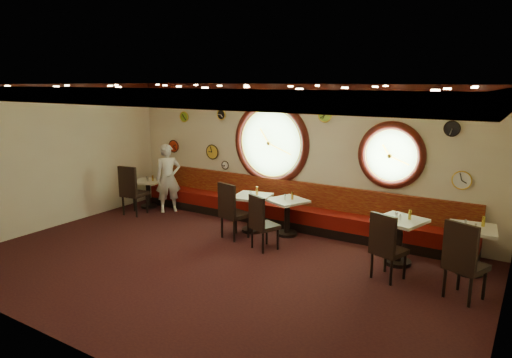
# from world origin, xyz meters

# --- Properties ---
(floor) EXTENTS (9.00, 6.00, 0.00)m
(floor) POSITION_xyz_m (0.00, 0.00, 0.00)
(floor) COLOR black
(floor) RESTS_ON ground
(ceiling) EXTENTS (9.00, 6.00, 0.02)m
(ceiling) POSITION_xyz_m (0.00, 0.00, 3.20)
(ceiling) COLOR #BA8634
(ceiling) RESTS_ON wall_back
(wall_back) EXTENTS (9.00, 0.02, 3.20)m
(wall_back) POSITION_xyz_m (0.00, 3.00, 1.60)
(wall_back) COLOR beige
(wall_back) RESTS_ON floor
(wall_front) EXTENTS (9.00, 0.02, 3.20)m
(wall_front) POSITION_xyz_m (0.00, -3.00, 1.60)
(wall_front) COLOR beige
(wall_front) RESTS_ON floor
(wall_left) EXTENTS (0.02, 6.00, 3.20)m
(wall_left) POSITION_xyz_m (-4.50, 0.00, 1.60)
(wall_left) COLOR beige
(wall_left) RESTS_ON floor
(wall_right) EXTENTS (0.02, 6.00, 3.20)m
(wall_right) POSITION_xyz_m (4.50, 0.00, 1.60)
(wall_right) COLOR beige
(wall_right) RESTS_ON floor
(molding_back) EXTENTS (9.00, 0.10, 0.18)m
(molding_back) POSITION_xyz_m (0.00, 2.95, 3.11)
(molding_back) COLOR #370E0A
(molding_back) RESTS_ON wall_back
(molding_front) EXTENTS (9.00, 0.10, 0.18)m
(molding_front) POSITION_xyz_m (0.00, -2.95, 3.11)
(molding_front) COLOR #370E0A
(molding_front) RESTS_ON wall_back
(molding_left) EXTENTS (0.10, 6.00, 0.18)m
(molding_left) POSITION_xyz_m (-4.45, 0.00, 3.11)
(molding_left) COLOR #370E0A
(molding_left) RESTS_ON wall_back
(banquette_base) EXTENTS (8.00, 0.55, 0.20)m
(banquette_base) POSITION_xyz_m (0.00, 2.72, 0.10)
(banquette_base) COLOR black
(banquette_base) RESTS_ON floor
(banquette_seat) EXTENTS (8.00, 0.55, 0.30)m
(banquette_seat) POSITION_xyz_m (0.00, 2.72, 0.35)
(banquette_seat) COLOR #5D0B07
(banquette_seat) RESTS_ON banquette_base
(banquette_back) EXTENTS (8.00, 0.10, 0.55)m
(banquette_back) POSITION_xyz_m (0.00, 2.94, 0.75)
(banquette_back) COLOR #5C070D
(banquette_back) RESTS_ON wall_back
(porthole_left_glass) EXTENTS (1.66, 0.02, 1.66)m
(porthole_left_glass) POSITION_xyz_m (-0.60, 3.00, 1.85)
(porthole_left_glass) COLOR #7AAF69
(porthole_left_glass) RESTS_ON wall_back
(porthole_left_frame) EXTENTS (1.98, 0.18, 1.98)m
(porthole_left_frame) POSITION_xyz_m (-0.60, 2.98, 1.85)
(porthole_left_frame) COLOR #370E0A
(porthole_left_frame) RESTS_ON wall_back
(porthole_left_ring) EXTENTS (1.61, 0.03, 1.61)m
(porthole_left_ring) POSITION_xyz_m (-0.60, 2.95, 1.85)
(porthole_left_ring) COLOR yellow
(porthole_left_ring) RESTS_ON wall_back
(porthole_right_glass) EXTENTS (1.10, 0.02, 1.10)m
(porthole_right_glass) POSITION_xyz_m (2.20, 3.00, 1.80)
(porthole_right_glass) COLOR #7AAF69
(porthole_right_glass) RESTS_ON wall_back
(porthole_right_frame) EXTENTS (1.38, 0.18, 1.38)m
(porthole_right_frame) POSITION_xyz_m (2.20, 2.98, 1.80)
(porthole_right_frame) COLOR #370E0A
(porthole_right_frame) RESTS_ON wall_back
(porthole_right_ring) EXTENTS (1.09, 0.03, 1.09)m
(porthole_right_ring) POSITION_xyz_m (2.20, 2.95, 1.80)
(porthole_right_ring) COLOR yellow
(porthole_right_ring) RESTS_ON wall_back
(wall_clock_0) EXTENTS (0.30, 0.03, 0.30)m
(wall_clock_0) POSITION_xyz_m (0.75, 2.96, 2.55)
(wall_clock_0) COLOR #87C13C
(wall_clock_0) RESTS_ON wall_back
(wall_clock_1) EXTENTS (0.20, 0.03, 0.20)m
(wall_clock_1) POSITION_xyz_m (-1.90, 2.96, 1.20)
(wall_clock_1) COLOR white
(wall_clock_1) RESTS_ON wall_back
(wall_clock_2) EXTENTS (0.36, 0.03, 0.36)m
(wall_clock_2) POSITION_xyz_m (-2.30, 2.96, 1.50)
(wall_clock_2) COLOR gold
(wall_clock_2) RESTS_ON wall_back
(wall_clock_3) EXTENTS (0.32, 0.03, 0.32)m
(wall_clock_3) POSITION_xyz_m (-3.60, 2.96, 1.55)
(wall_clock_3) COLOR red
(wall_clock_3) RESTS_ON wall_back
(wall_clock_4) EXTENTS (0.34, 0.03, 0.34)m
(wall_clock_4) POSITION_xyz_m (3.55, 2.96, 1.45)
(wall_clock_4) COLOR white
(wall_clock_4) RESTS_ON wall_back
(wall_clock_5) EXTENTS (0.24, 0.03, 0.24)m
(wall_clock_5) POSITION_xyz_m (-2.00, 2.96, 2.45)
(wall_clock_5) COLOR black
(wall_clock_5) RESTS_ON wall_back
(wall_clock_6) EXTENTS (0.28, 0.03, 0.28)m
(wall_clock_6) POSITION_xyz_m (3.30, 2.96, 2.40)
(wall_clock_6) COLOR black
(wall_clock_6) RESTS_ON wall_back
(wall_clock_7) EXTENTS (0.26, 0.03, 0.26)m
(wall_clock_7) POSITION_xyz_m (-3.20, 2.96, 2.35)
(wall_clock_7) COLOR #86B624
(wall_clock_7) RESTS_ON wall_back
(table_a) EXTENTS (0.85, 0.85, 0.72)m
(table_a) POSITION_xyz_m (-3.85, 2.19, 0.46)
(table_a) COLOR black
(table_a) RESTS_ON floor
(table_b) EXTENTS (0.87, 0.87, 0.82)m
(table_b) POSITION_xyz_m (-0.49, 1.99, 0.52)
(table_b) COLOR black
(table_b) RESTS_ON floor
(table_c) EXTENTS (0.94, 0.94, 0.79)m
(table_c) POSITION_xyz_m (0.28, 2.18, 0.50)
(table_c) COLOR black
(table_c) RESTS_ON floor
(table_d) EXTENTS (0.95, 0.95, 0.85)m
(table_d) POSITION_xyz_m (2.75, 1.86, 0.54)
(table_d) COLOR black
(table_d) RESTS_ON floor
(table_e) EXTENTS (0.84, 0.84, 0.83)m
(table_e) POSITION_xyz_m (3.90, 2.10, 0.52)
(table_e) COLOR black
(table_e) RESTS_ON floor
(chair_a) EXTENTS (0.58, 0.58, 0.77)m
(chair_a) POSITION_xyz_m (-3.66, 1.44, 0.71)
(chair_a) COLOR black
(chair_a) RESTS_ON floor
(chair_b) EXTENTS (0.61, 0.61, 0.75)m
(chair_b) POSITION_xyz_m (-0.59, 1.34, 0.69)
(chair_b) COLOR black
(chair_b) RESTS_ON floor
(chair_c) EXTENTS (0.60, 0.60, 0.68)m
(chair_c) POSITION_xyz_m (0.27, 1.13, 0.63)
(chair_c) COLOR black
(chair_c) RESTS_ON floor
(chair_d) EXTENTS (0.62, 0.62, 0.72)m
(chair_d) POSITION_xyz_m (2.75, 1.04, 0.66)
(chair_d) COLOR black
(chair_d) RESTS_ON floor
(chair_e) EXTENTS (0.67, 0.67, 0.77)m
(chair_e) POSITION_xyz_m (3.93, 0.93, 0.71)
(chair_e) COLOR black
(chair_e) RESTS_ON floor
(condiment_a_salt) EXTENTS (0.04, 0.04, 0.10)m
(condiment_a_salt) POSITION_xyz_m (-3.89, 2.19, 0.77)
(condiment_a_salt) COLOR silver
(condiment_a_salt) RESTS_ON table_a
(condiment_b_salt) EXTENTS (0.03, 0.03, 0.09)m
(condiment_b_salt) POSITION_xyz_m (-0.56, 2.02, 0.86)
(condiment_b_salt) COLOR silver
(condiment_b_salt) RESTS_ON table_b
(condiment_c_salt) EXTENTS (0.03, 0.03, 0.09)m
(condiment_c_salt) POSITION_xyz_m (0.17, 2.28, 0.83)
(condiment_c_salt) COLOR #BABABF
(condiment_c_salt) RESTS_ON table_c
(condiment_d_salt) EXTENTS (0.04, 0.04, 0.11)m
(condiment_d_salt) POSITION_xyz_m (2.66, 1.90, 0.91)
(condiment_d_salt) COLOR silver
(condiment_d_salt) RESTS_ON table_d
(condiment_a_pepper) EXTENTS (0.04, 0.04, 0.10)m
(condiment_a_pepper) POSITION_xyz_m (-3.78, 2.13, 0.77)
(condiment_a_pepper) COLOR silver
(condiment_a_pepper) RESTS_ON table_a
(condiment_b_pepper) EXTENTS (0.03, 0.03, 0.10)m
(condiment_b_pepper) POSITION_xyz_m (-0.51, 1.98, 0.87)
(condiment_b_pepper) COLOR silver
(condiment_b_pepper) RESTS_ON table_b
(condiment_c_pepper) EXTENTS (0.03, 0.03, 0.09)m
(condiment_c_pepper) POSITION_xyz_m (0.25, 2.14, 0.84)
(condiment_c_pepper) COLOR silver
(condiment_c_pepper) RESTS_ON table_c
(condiment_d_pepper) EXTENTS (0.04, 0.04, 0.10)m
(condiment_d_pepper) POSITION_xyz_m (2.76, 1.79, 0.90)
(condiment_d_pepper) COLOR silver
(condiment_d_pepper) RESTS_ON table_d
(condiment_a_bottle) EXTENTS (0.05, 0.05, 0.14)m
(condiment_a_bottle) POSITION_xyz_m (-3.71, 2.23, 0.79)
(condiment_a_bottle) COLOR gold
(condiment_a_bottle) RESTS_ON table_a
(condiment_b_bottle) EXTENTS (0.06, 0.06, 0.18)m
(condiment_b_bottle) POSITION_xyz_m (-0.42, 2.09, 0.91)
(condiment_b_bottle) COLOR gold
(condiment_b_bottle) RESTS_ON table_b
(condiment_c_bottle) EXTENTS (0.05, 0.05, 0.16)m
(condiment_c_bottle) POSITION_xyz_m (0.37, 2.24, 0.87)
(condiment_c_bottle) COLOR gold
(condiment_c_bottle) RESTS_ON table_c
(condiment_d_bottle) EXTENTS (0.06, 0.06, 0.18)m
(condiment_d_bottle) POSITION_xyz_m (2.89, 1.91, 0.94)
(condiment_d_bottle) COLOR gold
(condiment_d_bottle) RESTS_ON table_d
(condiment_e_salt) EXTENTS (0.04, 0.04, 0.11)m
(condiment_e_salt) POSITION_xyz_m (3.78, 2.14, 0.88)
(condiment_e_salt) COLOR silver
(condiment_e_salt) RESTS_ON table_e
(condiment_e_pepper) EXTENTS (0.03, 0.03, 0.09)m
(condiment_e_pepper) POSITION_xyz_m (3.95, 2.03, 0.88)
(condiment_e_pepper) COLOR silver
(condiment_e_pepper) RESTS_ON table_e
(condiment_e_bottle) EXTENTS (0.06, 0.06, 0.18)m
(condiment_e_bottle) POSITION_xyz_m (4.04, 2.24, 0.92)
(condiment_e_bottle) COLOR gold
(condiment_e_bottle) RESTS_ON table_e
(waiter) EXTENTS (0.72, 0.75, 1.72)m
(waiter) POSITION_xyz_m (-3.14, 2.20, 0.86)
(waiter) COLOR silver
(waiter) RESTS_ON floor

